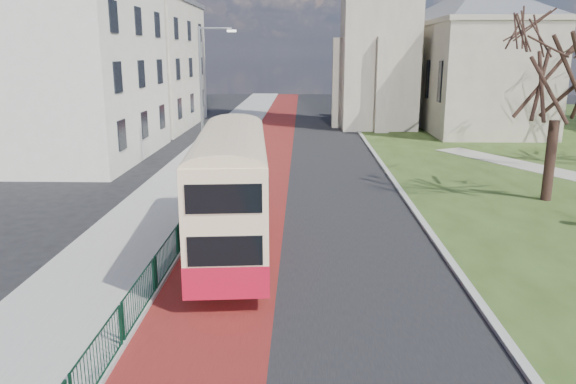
{
  "coord_description": "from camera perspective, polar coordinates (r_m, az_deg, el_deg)",
  "views": [
    {
      "loc": [
        1.22,
        -13.89,
        6.72
      ],
      "look_at": [
        0.73,
        5.05,
        2.0
      ],
      "focal_mm": 35.0,
      "sensor_mm": 36.0,
      "label": 1
    }
  ],
  "objects": [
    {
      "name": "kerb_west",
      "position": [
        34.8,
        -5.52,
        2.9
      ],
      "size": [
        0.25,
        120.0,
        0.13
      ],
      "primitive_type": "cube",
      "color": "#999993",
      "rests_on": "ground"
    },
    {
      "name": "bus_lane",
      "position": [
        34.64,
        -2.56,
        2.8
      ],
      "size": [
        3.4,
        120.0,
        0.01
      ],
      "primitive_type": "cube",
      "color": "#591414",
      "rests_on": "ground"
    },
    {
      "name": "pavement_west",
      "position": [
        35.1,
        -8.77,
        2.89
      ],
      "size": [
        4.0,
        120.0,
        0.12
      ],
      "primitive_type": "cube",
      "color": "gray",
      "rests_on": "ground"
    },
    {
      "name": "pedestrian_railing",
      "position": [
        19.38,
        -11.07,
        -4.83
      ],
      "size": [
        0.07,
        24.0,
        1.12
      ],
      "color": "#0B3120",
      "rests_on": "ground"
    },
    {
      "name": "kerb_east",
      "position": [
        36.83,
        9.09,
        3.4
      ],
      "size": [
        0.25,
        80.0,
        0.13
      ],
      "primitive_type": "cube",
      "color": "#999993",
      "rests_on": "ground"
    },
    {
      "name": "road_carriageway",
      "position": [
        34.55,
        1.92,
        2.78
      ],
      "size": [
        9.0,
        120.0,
        0.01
      ],
      "primitive_type": "cube",
      "color": "black",
      "rests_on": "ground"
    },
    {
      "name": "streetlamp",
      "position": [
        32.44,
        -8.54,
        10.08
      ],
      "size": [
        2.13,
        0.18,
        8.0
      ],
      "color": "gray",
      "rests_on": "pavement_west"
    },
    {
      "name": "street_block_far",
      "position": [
        54.09,
        -15.23,
        12.5
      ],
      "size": [
        10.3,
        16.3,
        11.5
      ],
      "color": "beige",
      "rests_on": "ground"
    },
    {
      "name": "street_block_near",
      "position": [
        38.99,
        -22.07,
        12.7
      ],
      "size": [
        10.3,
        14.3,
        13.0
      ],
      "color": "beige",
      "rests_on": "ground"
    },
    {
      "name": "bus",
      "position": [
        19.02,
        -5.75,
        0.6
      ],
      "size": [
        3.11,
        9.95,
        4.1
      ],
      "rotation": [
        0.0,
        0.0,
        0.09
      ],
      "color": "#B01028",
      "rests_on": "ground"
    },
    {
      "name": "ground",
      "position": [
        15.48,
        -3.26,
        -11.76
      ],
      "size": [
        160.0,
        160.0,
        0.0
      ],
      "primitive_type": "plane",
      "color": "black",
      "rests_on": "ground"
    },
    {
      "name": "winter_tree_near",
      "position": [
        28.02,
        26.09,
        12.47
      ],
      "size": [
        7.14,
        7.14,
        9.54
      ],
      "rotation": [
        0.0,
        0.0,
        -0.11
      ],
      "color": "black",
      "rests_on": "grass_green"
    }
  ]
}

